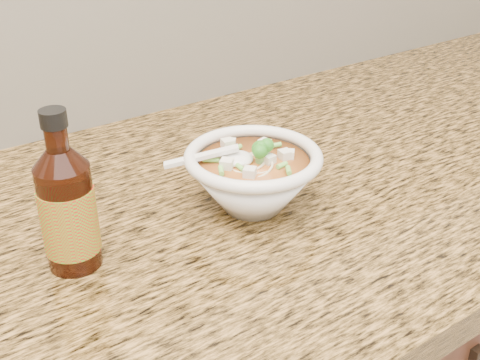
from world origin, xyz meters
TOP-DOWN VIEW (x-y plane):
  - soup_bowl at (0.39, 1.63)m, footprint 0.19×0.17m
  - hot_sauce_bottle at (0.16, 1.64)m, footprint 0.07×0.07m

SIDE VIEW (x-z plane):
  - soup_bowl at x=0.39m, z-range 0.89..0.99m
  - hot_sauce_bottle at x=0.16m, z-range 0.88..1.06m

